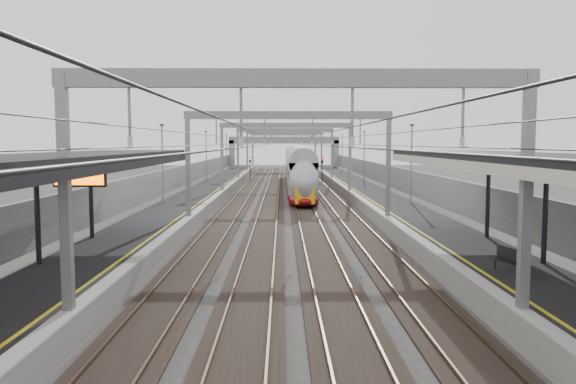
{
  "coord_description": "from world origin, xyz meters",
  "views": [
    {
      "loc": [
        -0.4,
        -13.23,
        5.62
      ],
      "look_at": [
        0.0,
        24.09,
        2.35
      ],
      "focal_mm": 35.0,
      "sensor_mm": 36.0,
      "label": 1
    }
  ],
  "objects_px": {
    "signal_green": "(250,164)",
    "bench": "(510,259)",
    "overbridge": "(284,145)",
    "train": "(298,172)"
  },
  "relations": [
    {
      "from": "signal_green",
      "to": "bench",
      "type": "bearing_deg",
      "value": -78.76
    },
    {
      "from": "train",
      "to": "signal_green",
      "type": "relative_size",
      "value": 13.75
    },
    {
      "from": "bench",
      "to": "signal_green",
      "type": "xyz_separation_m",
      "value": [
        -12.89,
        64.84,
        0.88
      ]
    },
    {
      "from": "overbridge",
      "to": "train",
      "type": "relative_size",
      "value": 0.46
    },
    {
      "from": "bench",
      "to": "overbridge",
      "type": "bearing_deg",
      "value": 94.69
    },
    {
      "from": "overbridge",
      "to": "train",
      "type": "height_order",
      "value": "overbridge"
    },
    {
      "from": "overbridge",
      "to": "bench",
      "type": "xyz_separation_m",
      "value": [
        7.69,
        -93.75,
        -3.77
      ]
    },
    {
      "from": "overbridge",
      "to": "train",
      "type": "distance_m",
      "value": 44.71
    },
    {
      "from": "overbridge",
      "to": "signal_green",
      "type": "relative_size",
      "value": 6.33
    },
    {
      "from": "train",
      "to": "signal_green",
      "type": "xyz_separation_m",
      "value": [
        -6.7,
        15.65,
        0.38
      ]
    }
  ]
}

